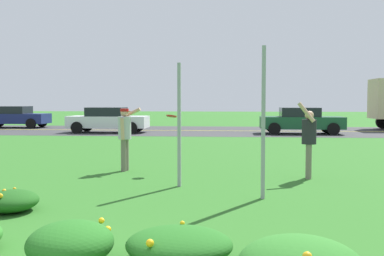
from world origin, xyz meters
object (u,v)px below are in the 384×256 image
(person_thrower_red_cap_gray_shirt, at_px, (125,133))
(frisbee_red, at_px, (171,116))
(person_catcher_dark_shirt, at_px, (309,138))
(car_white_center_left, at_px, (108,120))
(sign_post_near_path, at_px, (179,125))
(sign_post_by_roadside, at_px, (263,123))
(car_dark_green_center_right, at_px, (301,120))
(car_navy_leftmost, at_px, (14,117))

(person_thrower_red_cap_gray_shirt, relative_size, frisbee_red, 5.91)
(person_catcher_dark_shirt, distance_m, car_white_center_left, 17.33)
(person_catcher_dark_shirt, distance_m, frisbee_red, 3.48)
(sign_post_near_path, distance_m, sign_post_by_roadside, 2.04)
(frisbee_red, distance_m, car_dark_green_center_right, 15.14)
(car_dark_green_center_right, bearing_deg, sign_post_near_path, -106.93)
(person_catcher_dark_shirt, xyz_separation_m, car_white_center_left, (-8.95, 14.84, -0.23))
(car_dark_green_center_right, bearing_deg, frisbee_red, -110.66)
(frisbee_red, bearing_deg, person_catcher_dark_shirt, -11.53)
(person_thrower_red_cap_gray_shirt, bearing_deg, frisbee_red, -3.99)
(sign_post_near_path, bearing_deg, car_white_center_left, 110.43)
(car_white_center_left, distance_m, car_dark_green_center_right, 10.91)
(person_catcher_dark_shirt, height_order, frisbee_red, person_catcher_dark_shirt)
(sign_post_near_path, bearing_deg, person_catcher_dark_shirt, 23.39)
(person_thrower_red_cap_gray_shirt, xyz_separation_m, car_navy_leftmost, (-11.97, 18.23, -0.27))
(person_thrower_red_cap_gray_shirt, height_order, car_white_center_left, person_thrower_red_cap_gray_shirt)
(person_catcher_dark_shirt, xyz_separation_m, car_navy_leftmost, (-16.59, 19.01, -0.23))
(car_navy_leftmost, bearing_deg, sign_post_by_roadside, -54.30)
(car_navy_leftmost, distance_m, car_dark_green_center_right, 19.02)
(person_thrower_red_cap_gray_shirt, height_order, car_navy_leftmost, person_thrower_red_cap_gray_shirt)
(car_navy_leftmost, height_order, car_white_center_left, same)
(frisbee_red, height_order, car_dark_green_center_right, frisbee_red)
(sign_post_near_path, xyz_separation_m, car_dark_green_center_right, (4.90, 16.11, -0.59))
(car_navy_leftmost, bearing_deg, car_dark_green_center_right, -12.67)
(person_thrower_red_cap_gray_shirt, distance_m, car_navy_leftmost, 21.81)
(sign_post_by_roadside, relative_size, frisbee_red, 10.16)
(sign_post_near_path, relative_size, frisbee_red, 9.40)
(person_catcher_dark_shirt, height_order, car_navy_leftmost, person_catcher_dark_shirt)
(sign_post_by_roadside, bearing_deg, car_navy_leftmost, 125.70)
(sign_post_by_roadside, height_order, person_thrower_red_cap_gray_shirt, sign_post_by_roadside)
(person_thrower_red_cap_gray_shirt, bearing_deg, sign_post_by_roadside, -42.82)
(sign_post_by_roadside, relative_size, person_thrower_red_cap_gray_shirt, 1.72)
(person_catcher_dark_shirt, xyz_separation_m, car_dark_green_center_right, (1.96, 14.84, -0.23))
(car_white_center_left, bearing_deg, frisbee_red, -68.50)
(frisbee_red, relative_size, car_dark_green_center_right, 0.06)
(sign_post_near_path, distance_m, car_white_center_left, 17.20)
(frisbee_red, xyz_separation_m, car_white_center_left, (-5.57, 14.15, -0.71))
(sign_post_near_path, relative_size, car_dark_green_center_right, 0.59)
(sign_post_by_roadside, bearing_deg, person_thrower_red_cap_gray_shirt, 137.18)
(sign_post_near_path, bearing_deg, car_dark_green_center_right, 73.07)
(person_thrower_red_cap_gray_shirt, relative_size, person_catcher_dark_shirt, 0.92)
(sign_post_near_path, relative_size, person_catcher_dark_shirt, 1.46)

